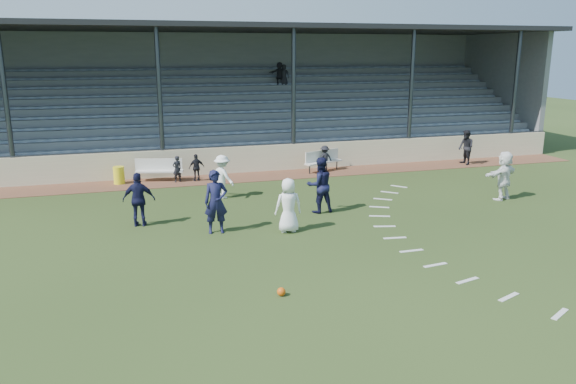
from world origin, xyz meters
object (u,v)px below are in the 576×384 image
object	(u,v)px
football	(281,292)
player_navy_lead	(216,202)
trash_bin	(119,175)
bench_left	(159,168)
official	(466,147)
bench_right	(323,159)
player_white_lead	(288,205)

from	to	relation	value
football	player_navy_lead	xyz separation A→B (m)	(-0.64, 4.97, 0.88)
football	trash_bin	bearing A→B (deg)	105.40
bench_left	official	world-z (taller)	official
bench_left	official	xyz separation A→B (m)	(14.58, -0.65, 0.28)
official	trash_bin	bearing A→B (deg)	-90.35
bench_right	player_navy_lead	world-z (taller)	player_navy_lead
official	football	bearing A→B (deg)	-45.19
bench_right	player_navy_lead	xyz separation A→B (m)	(-6.22, -7.60, 0.39)
player_navy_lead	trash_bin	bearing A→B (deg)	113.86
player_navy_lead	official	size ratio (longest dim) A/B	1.16
football	player_navy_lead	size ratio (longest dim) A/B	0.10
bench_right	player_white_lead	bearing A→B (deg)	-139.03
trash_bin	football	xyz separation A→B (m)	(3.46, -12.55, -0.28)
bench_left	bench_right	distance (m)	7.39
bench_right	bench_left	bearing A→B (deg)	157.08
football	official	world-z (taller)	official
trash_bin	bench_right	bearing A→B (deg)	0.05
official	player_navy_lead	bearing A→B (deg)	-60.73
trash_bin	player_navy_lead	xyz separation A→B (m)	(2.82, -7.59, 0.59)
bench_right	official	world-z (taller)	official
bench_left	player_navy_lead	size ratio (longest dim) A/B	1.04
football	player_navy_lead	bearing A→B (deg)	97.30
player_white_lead	player_navy_lead	distance (m)	2.20
trash_bin	player_navy_lead	size ratio (longest dim) A/B	0.37
football	player_white_lead	xyz separation A→B (m)	(1.50, 4.44, 0.74)
player_white_lead	player_navy_lead	world-z (taller)	player_navy_lead
bench_left	player_white_lead	size ratio (longest dim) A/B	1.21
bench_right	trash_bin	world-z (taller)	bench_right
trash_bin	player_navy_lead	bearing A→B (deg)	-69.61
trash_bin	football	bearing A→B (deg)	-74.60
bench_right	official	bearing A→B (deg)	-26.90
bench_left	player_navy_lead	xyz separation A→B (m)	(1.17, -7.67, 0.39)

